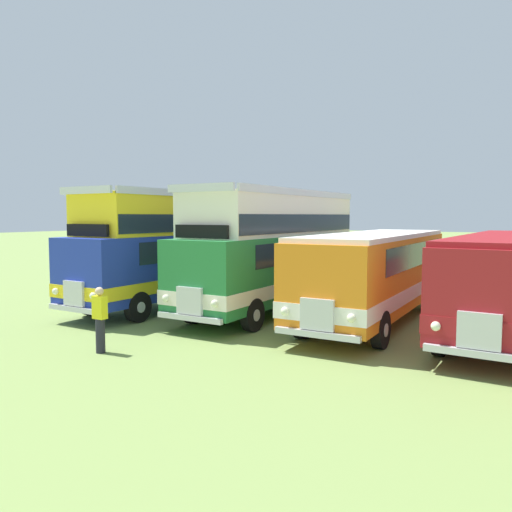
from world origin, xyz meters
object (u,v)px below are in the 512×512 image
(bus_second_in_row, at_px, (275,248))
(bus_fourth_in_row, at_px, (508,276))
(bus_first_in_row, at_px, (189,245))
(bus_third_in_row, at_px, (376,270))
(marshal_person, at_px, (100,319))

(bus_second_in_row, relative_size, bus_fourth_in_row, 0.95)
(bus_second_in_row, bearing_deg, bus_first_in_row, -177.76)
(bus_first_in_row, bearing_deg, bus_fourth_in_row, 1.69)
(bus_third_in_row, xyz_separation_m, bus_fourth_in_row, (3.96, 0.41, 0.00))
(bus_first_in_row, distance_m, bus_third_in_row, 7.93)
(bus_third_in_row, height_order, bus_fourth_in_row, same)
(bus_third_in_row, height_order, marshal_person, bus_third_in_row)
(bus_third_in_row, distance_m, bus_fourth_in_row, 3.98)
(marshal_person, bearing_deg, bus_third_in_row, 55.86)
(bus_first_in_row, xyz_separation_m, bus_third_in_row, (7.91, -0.06, -0.61))
(bus_first_in_row, height_order, bus_third_in_row, bus_first_in_row)
(bus_first_in_row, distance_m, bus_fourth_in_row, 11.88)
(bus_first_in_row, xyz_separation_m, bus_fourth_in_row, (11.86, 0.35, -0.61))
(bus_fourth_in_row, bearing_deg, bus_third_in_row, -174.15)
(bus_second_in_row, distance_m, bus_fourth_in_row, 7.94)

